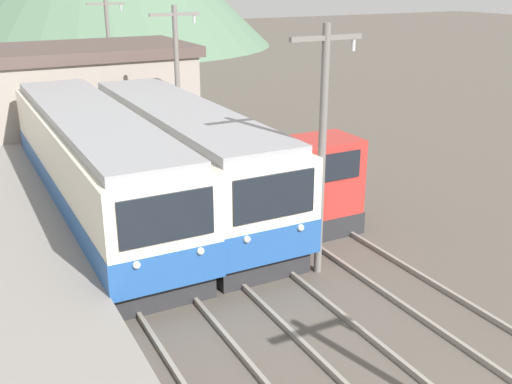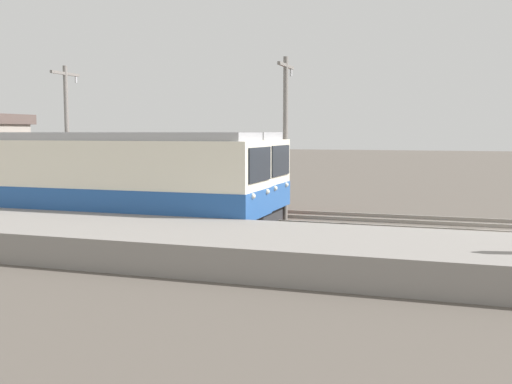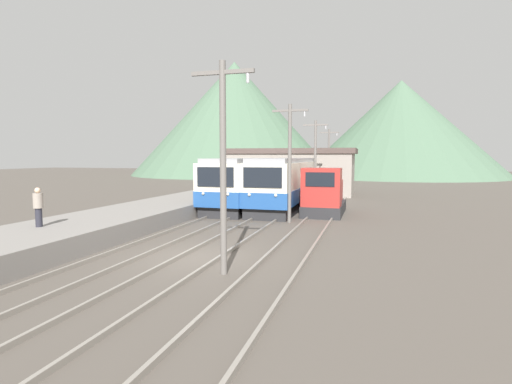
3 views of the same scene
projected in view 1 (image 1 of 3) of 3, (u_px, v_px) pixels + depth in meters
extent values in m
cube|color=#28282B|center=(99.00, 207.00, 19.84)|extent=(2.58, 13.31, 0.70)
cube|color=silver|center=(94.00, 160.00, 19.28)|extent=(2.80, 13.86, 2.58)
cube|color=#235199|center=(97.00, 184.00, 19.56)|extent=(2.84, 13.90, 0.93)
cube|color=black|center=(167.00, 218.00, 13.31)|extent=(2.24, 0.06, 1.14)
sphere|color=silver|center=(137.00, 265.00, 13.30)|extent=(0.18, 0.18, 0.18)
sphere|color=silver|center=(201.00, 251.00, 13.97)|extent=(0.18, 0.18, 0.18)
cube|color=#939399|center=(90.00, 116.00, 18.79)|extent=(2.46, 13.31, 0.28)
cube|color=#28282B|center=(185.00, 199.00, 20.55)|extent=(2.58, 11.95, 0.70)
cube|color=silver|center=(183.00, 153.00, 19.99)|extent=(2.80, 12.45, 2.59)
cube|color=#235199|center=(184.00, 177.00, 20.27)|extent=(2.84, 12.49, 0.93)
cube|color=black|center=(275.00, 196.00, 14.60)|extent=(2.24, 0.06, 1.14)
sphere|color=silver|center=(247.00, 239.00, 14.60)|extent=(0.18, 0.18, 0.18)
sphere|color=silver|center=(301.00, 228.00, 15.27)|extent=(0.18, 0.18, 0.18)
cube|color=#939399|center=(181.00, 111.00, 19.50)|extent=(2.46, 11.95, 0.28)
cube|color=#28282B|center=(289.00, 203.00, 20.24)|extent=(2.40, 5.22, 0.70)
cube|color=#B22D28|center=(319.00, 175.00, 18.25)|extent=(2.28, 1.67, 2.30)
cube|color=black|center=(336.00, 167.00, 17.37)|extent=(1.68, 0.04, 0.83)
cube|color=#B22D28|center=(277.00, 166.00, 20.58)|extent=(1.92, 3.45, 1.40)
cylinder|color=black|center=(277.00, 140.00, 20.25)|extent=(0.16, 0.16, 0.50)
cylinder|color=slate|center=(322.00, 156.00, 15.20)|extent=(0.20, 0.20, 6.54)
cube|color=slate|center=(326.00, 38.00, 14.20)|extent=(2.00, 0.12, 0.12)
cylinder|color=#B2B2B7|center=(353.00, 45.00, 14.62)|extent=(0.10, 0.10, 0.30)
cylinder|color=slate|center=(178.00, 91.00, 23.76)|extent=(0.20, 0.20, 6.54)
cube|color=slate|center=(174.00, 14.00, 22.76)|extent=(2.00, 0.12, 0.12)
cylinder|color=#B2B2B7|center=(194.00, 19.00, 23.18)|extent=(0.10, 0.10, 0.30)
cylinder|color=slate|center=(110.00, 60.00, 32.32)|extent=(0.20, 0.20, 6.54)
cube|color=slate|center=(105.00, 4.00, 31.32)|extent=(2.00, 0.12, 0.12)
cylinder|color=#B2B2B7|center=(121.00, 7.00, 31.74)|extent=(0.10, 0.10, 0.30)
cube|color=gray|center=(61.00, 100.00, 28.67)|extent=(12.00, 6.00, 3.97)
cube|color=#51423D|center=(55.00, 52.00, 27.91)|extent=(12.60, 6.30, 0.50)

